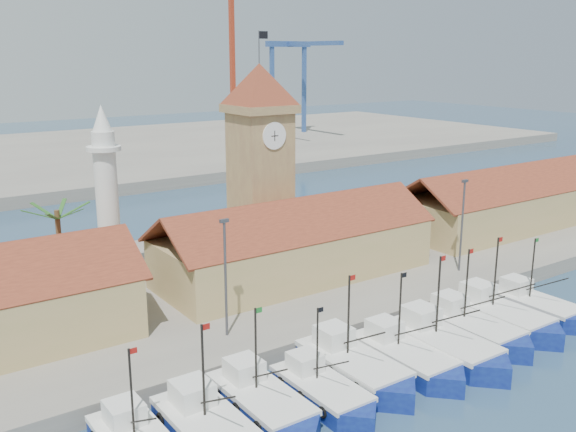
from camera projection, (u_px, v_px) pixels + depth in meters
ground at (457, 372)px, 45.75m from camera, size 400.00×400.00×0.00m
quay at (272, 271)px, 64.65m from camera, size 140.00×32.00×1.50m
terminal at (44, 158)px, 133.00m from camera, size 240.00×80.00×2.00m
boat_2 at (264, 405)px, 40.04m from camera, size 3.54×9.69×7.33m
boat_3 at (324, 393)px, 41.55m from camera, size 3.23×8.86×6.70m
boat_4 at (356, 369)px, 44.49m from camera, size 3.77×10.34×7.82m
boat_5 at (407, 359)px, 46.05m from camera, size 3.58×9.82×7.43m
boat_6 at (445, 347)px, 47.73m from camera, size 3.92×10.75×8.13m
boat_7 at (473, 330)px, 50.77m from camera, size 3.71×10.15×7.68m
boat_8 at (502, 318)px, 53.05m from camera, size 3.84×10.52×7.96m
boat_9 at (538, 308)px, 55.33m from camera, size 3.47×9.51×7.19m
hall_center at (295, 250)px, 60.68m from camera, size 27.04×10.13×7.61m
hall_right at (508, 206)px, 78.41m from camera, size 31.20×10.13×7.61m
clock_tower at (260, 159)px, 63.49m from camera, size 5.80×5.80×22.70m
minaret at (107, 196)px, 57.32m from camera, size 3.00×3.00×16.30m
palm_tree at (60, 248)px, 53.81m from camera, size 5.60×5.03×8.39m
lamp_posts at (355, 244)px, 53.98m from camera, size 80.70×0.25×9.03m
crane_red_right at (236, 33)px, 144.96m from camera, size 1.00×35.92×43.91m
gantry at (296, 62)px, 160.02m from camera, size 13.00×22.00×23.20m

